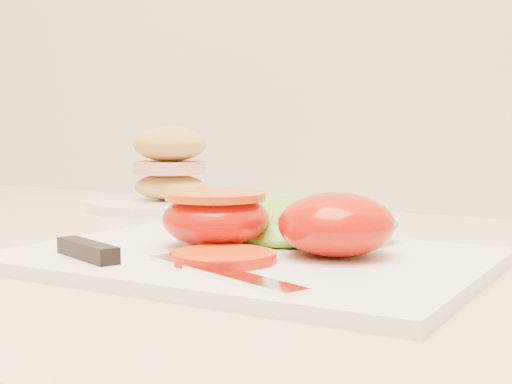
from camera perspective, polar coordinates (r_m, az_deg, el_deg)
The scene contains 8 objects.
cutting_board at distance 0.54m, azimuth -0.60°, elevation -5.38°, with size 0.34×0.25×0.01m, color white.
tomato_half_dome at distance 0.52m, azimuth 6.43°, elevation -2.58°, with size 0.09×0.09×0.05m, color #B41B00.
tomato_half_cut at distance 0.56m, azimuth -3.23°, elevation -2.00°, with size 0.09×0.09×0.04m.
tomato_slice_0 at distance 0.50m, azimuth -2.65°, elevation -5.20°, with size 0.07×0.07×0.01m, color #E45D0B.
lettuce_leaf_0 at distance 0.60m, azimuth 1.72°, elevation -2.28°, with size 0.17×0.11×0.03m, color #8CC233.
lettuce_leaf_1 at distance 0.59m, azimuth 5.61°, elevation -2.75°, with size 0.12×0.09×0.03m, color #8CC233.
knife at distance 0.50m, azimuth -9.57°, elevation -5.26°, with size 0.22×0.06×0.01m.
sandwich_plate at distance 0.92m, azimuth -6.92°, elevation 0.94°, with size 0.21×0.21×0.11m.
Camera 1 is at (0.08, 1.17, 1.03)m, focal length 50.00 mm.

